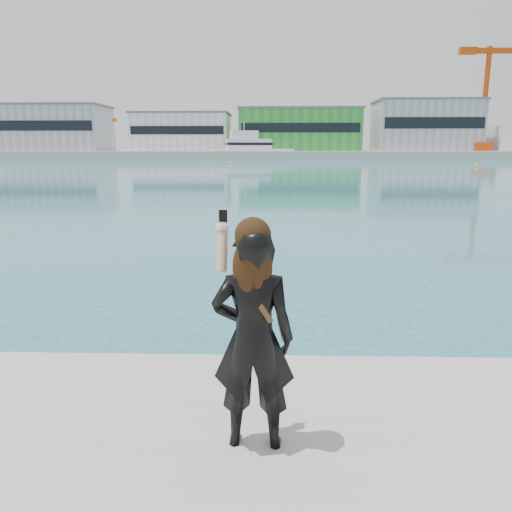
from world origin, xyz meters
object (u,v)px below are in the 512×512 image
at_px(motor_yacht, 251,149).
at_px(buoy_near, 476,167).
at_px(dock_crane, 490,95).
at_px(buoy_far, 231,164).
at_px(woman, 253,333).

relative_size(motor_yacht, buoy_near, 39.01).
bearing_deg(dock_crane, buoy_near, -113.68).
bearing_deg(buoy_near, dock_crane, 66.32).
height_order(buoy_near, buoy_far, same).
bearing_deg(dock_crane, woman, -113.20).
relative_size(motor_yacht, buoy_far, 39.01).
relative_size(buoy_near, buoy_far, 1.00).
xyz_separation_m(dock_crane, buoy_far, (-59.53, -35.58, -15.07)).
bearing_deg(motor_yacht, buoy_far, -107.93).
distance_m(dock_crane, motor_yacht, 58.76).
relative_size(buoy_near, woman, 0.30).
xyz_separation_m(motor_yacht, buoy_far, (-2.40, -30.05, -2.47)).
relative_size(dock_crane, woman, 14.27).
xyz_separation_m(motor_yacht, buoy_near, (35.49, -43.83, -2.47)).
distance_m(motor_yacht, buoy_far, 30.25).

